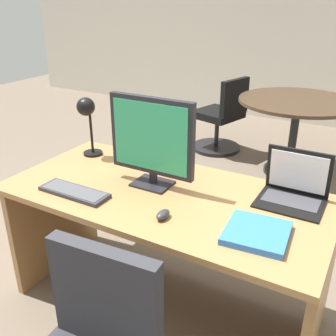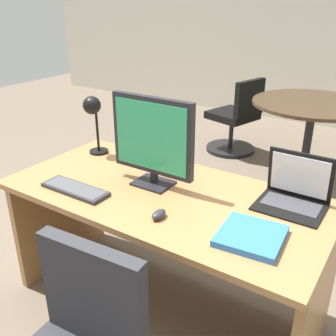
% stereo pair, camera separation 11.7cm
% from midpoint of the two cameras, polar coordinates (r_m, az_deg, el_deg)
% --- Properties ---
extents(ground, '(12.00, 12.00, 0.00)m').
position_cam_midpoint_polar(ground, '(3.55, 10.78, -4.44)').
color(ground, '#6B5B4C').
extents(back_wall, '(10.00, 0.10, 2.80)m').
position_cam_midpoint_polar(back_wall, '(5.68, 21.38, 19.83)').
color(back_wall, silver).
rests_on(back_wall, ground).
extents(desk, '(1.66, 0.81, 0.75)m').
position_cam_midpoint_polar(desk, '(2.14, -1.42, -8.37)').
color(desk, '#9E7042').
rests_on(desk, ground).
extents(monitor, '(0.47, 0.16, 0.47)m').
position_cam_midpoint_polar(monitor, '(1.97, -4.15, 4.28)').
color(monitor, black).
rests_on(monitor, desk).
extents(laptop, '(0.31, 0.26, 0.25)m').
position_cam_midpoint_polar(laptop, '(1.97, 16.54, -2.42)').
color(laptop, black).
rests_on(laptop, desk).
extents(keyboard, '(0.38, 0.13, 0.02)m').
position_cam_midpoint_polar(keyboard, '(2.04, -15.24, -3.44)').
color(keyboard, '#2D2D33').
rests_on(keyboard, desk).
extents(mouse, '(0.05, 0.09, 0.04)m').
position_cam_midpoint_polar(mouse, '(1.76, -2.67, -6.91)').
color(mouse, '#2D2D33').
rests_on(mouse, desk).
extents(desk_lamp, '(0.12, 0.15, 0.37)m').
position_cam_midpoint_polar(desk_lamp, '(2.41, -13.21, 7.69)').
color(desk_lamp, black).
rests_on(desk_lamp, desk).
extents(book, '(0.28, 0.28, 0.03)m').
position_cam_midpoint_polar(book, '(1.67, 10.96, -9.38)').
color(book, blue).
rests_on(book, desk).
extents(coffee_mug, '(0.11, 0.08, 0.09)m').
position_cam_midpoint_polar(coffee_mug, '(2.17, -1.14, 0.24)').
color(coffee_mug, red).
rests_on(coffee_mug, desk).
extents(meeting_table, '(1.12, 1.12, 0.76)m').
position_cam_midpoint_polar(meeting_table, '(3.97, 17.46, 6.93)').
color(meeting_table, black).
rests_on(meeting_table, ground).
extents(meeting_chair_near, '(0.58, 0.57, 0.85)m').
position_cam_midpoint_polar(meeting_chair_near, '(4.49, 7.08, 6.86)').
color(meeting_chair_near, black).
rests_on(meeting_chair_near, ground).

